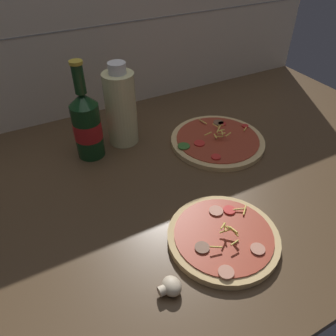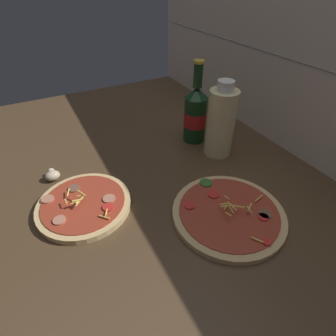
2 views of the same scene
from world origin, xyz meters
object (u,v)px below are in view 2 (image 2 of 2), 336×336
(beer_bottle, at_px, (195,114))
(mushroom_left, at_px, (52,175))
(pizza_near, at_px, (84,204))
(oil_bottle, at_px, (221,122))
(pizza_far, at_px, (228,213))

(beer_bottle, relative_size, mushroom_left, 6.23)
(mushroom_left, bearing_deg, pizza_near, 18.62)
(beer_bottle, distance_m, oil_bottle, 0.11)
(beer_bottle, bearing_deg, pizza_near, -70.66)
(pizza_near, height_order, pizza_far, pizza_near)
(pizza_far, height_order, mushroom_left, pizza_far)
(pizza_near, distance_m, beer_bottle, 0.46)
(oil_bottle, bearing_deg, pizza_far, -30.88)
(pizza_far, height_order, oil_bottle, oil_bottle)
(oil_bottle, bearing_deg, pizza_near, -84.52)
(mushroom_left, bearing_deg, pizza_far, 45.62)
(oil_bottle, relative_size, mushroom_left, 5.51)
(pizza_far, xyz_separation_m, oil_bottle, (-0.24, 0.14, 0.10))
(oil_bottle, distance_m, mushroom_left, 0.53)
(pizza_near, relative_size, beer_bottle, 0.87)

